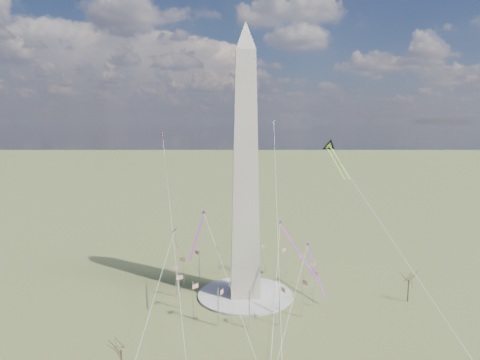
{
  "coord_description": "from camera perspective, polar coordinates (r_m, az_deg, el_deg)",
  "views": [
    {
      "loc": [
        -7.86,
        -155.24,
        65.87
      ],
      "look_at": [
        -1.98,
        0.0,
        44.6
      ],
      "focal_mm": 32.0,
      "sensor_mm": 36.0,
      "label": 1
    }
  ],
  "objects": [
    {
      "name": "kite_small_white",
      "position": [
        196.04,
        4.53,
        7.64
      ],
      "size": [
        1.22,
        2.0,
        4.63
      ],
      "rotation": [
        0.0,
        0.0,
        2.76
      ],
      "color": "white",
      "rests_on": "ground"
    },
    {
      "name": "washington_monument",
      "position": [
        156.46,
        0.72,
        1.22
      ],
      "size": [
        15.56,
        15.56,
        100.0
      ],
      "color": "beige",
      "rests_on": "plaza"
    },
    {
      "name": "kite_streamer_mid",
      "position": [
        149.51,
        -5.49,
        -6.58
      ],
      "size": [
        4.99,
        18.32,
        12.71
      ],
      "rotation": [
        0.0,
        0.0,
        2.93
      ],
      "color": "#F42642",
      "rests_on": "ground"
    },
    {
      "name": "ground",
      "position": [
        168.82,
        0.7,
        -15.17
      ],
      "size": [
        2000.0,
        2000.0,
        0.0
      ],
      "primitive_type": "plane",
      "color": "#4A572B",
      "rests_on": "ground"
    },
    {
      "name": "plaza",
      "position": [
        168.66,
        0.7,
        -15.05
      ],
      "size": [
        36.0,
        36.0,
        0.8
      ],
      "primitive_type": "cylinder",
      "color": "#AEA69F",
      "rests_on": "ground"
    },
    {
      "name": "kite_streamer_left",
      "position": [
        149.48,
        6.96,
        -8.12
      ],
      "size": [
        10.72,
        20.04,
        14.9
      ],
      "rotation": [
        0.0,
        0.0,
        3.6
      ],
      "color": "#F42642",
      "rests_on": "ground"
    },
    {
      "name": "kite_streamer_right",
      "position": [
        171.68,
        9.74,
        -10.73
      ],
      "size": [
        3.78,
        21.39,
        14.7
      ],
      "rotation": [
        0.0,
        0.0,
        3.26
      ],
      "color": "#F42642",
      "rests_on": "ground"
    },
    {
      "name": "kite_delta_black",
      "position": [
        167.41,
        11.97,
        4.16
      ],
      "size": [
        7.58,
        16.93,
        13.79
      ],
      "rotation": [
        0.0,
        0.0,
        3.36
      ],
      "color": "black",
      "rests_on": "ground"
    },
    {
      "name": "flagpole_ring",
      "position": [
        166.11,
        0.7,
        -12.86
      ],
      "size": [
        54.4,
        54.4,
        13.0
      ],
      "color": "silver",
      "rests_on": "ground"
    },
    {
      "name": "tree_near",
      "position": [
        172.26,
        21.58,
        -12.1
      ],
      "size": [
        7.09,
        7.09,
        12.41
      ],
      "color": "#47312B",
      "rests_on": "ground"
    },
    {
      "name": "kite_small_red",
      "position": [
        197.16,
        -10.32,
        6.06
      ],
      "size": [
        1.4,
        2.03,
        4.27
      ],
      "rotation": [
        0.0,
        0.0,
        2.45
      ],
      "color": "red",
      "rests_on": "ground"
    },
    {
      "name": "kite_diamond_purple",
      "position": [
        162.3,
        -8.72,
        -7.0
      ],
      "size": [
        2.35,
        2.87,
        8.39
      ],
      "rotation": [
        0.0,
        0.0,
        2.22
      ],
      "color": "#471972",
      "rests_on": "ground"
    },
    {
      "name": "tree_far",
      "position": [
        121.57,
        -15.6,
        -20.75
      ],
      "size": [
        6.69,
        6.69,
        11.71
      ],
      "color": "#47312B",
      "rests_on": "ground"
    }
  ]
}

